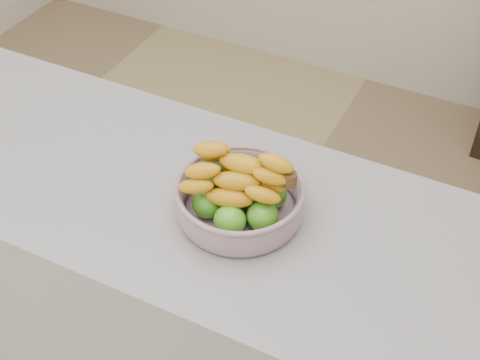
# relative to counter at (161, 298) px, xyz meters

# --- Properties ---
(counter) EXTENTS (2.00, 0.60, 0.90)m
(counter) POSITION_rel_counter_xyz_m (0.00, 0.00, 0.00)
(counter) COLOR gray
(counter) RESTS_ON ground
(fruit_bowl) EXTENTS (0.28, 0.28, 0.17)m
(fruit_bowl) POSITION_rel_counter_xyz_m (0.25, -0.00, 0.50)
(fruit_bowl) COLOR #A3B2C4
(fruit_bowl) RESTS_ON counter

